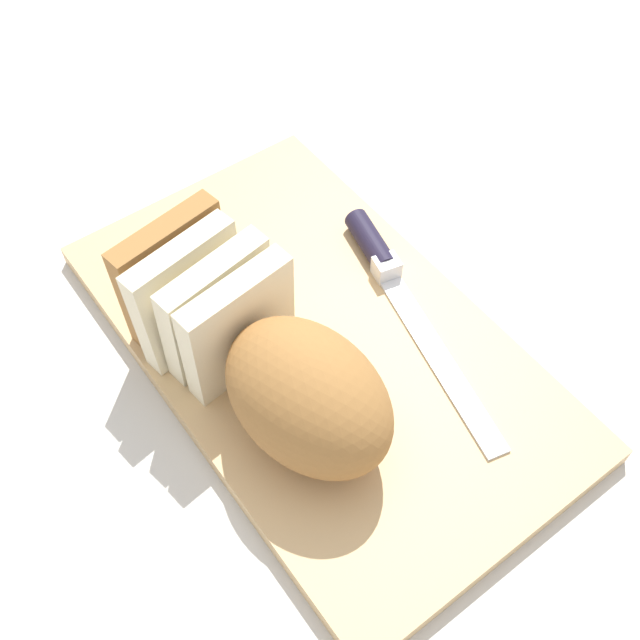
# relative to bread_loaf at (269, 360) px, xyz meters

# --- Properties ---
(ground_plane) EXTENTS (3.00, 3.00, 0.00)m
(ground_plane) POSITION_rel_bread_loaf_xyz_m (0.02, -0.07, -0.08)
(ground_plane) COLOR beige
(cutting_board) EXTENTS (0.47, 0.29, 0.02)m
(cutting_board) POSITION_rel_bread_loaf_xyz_m (0.02, -0.07, -0.07)
(cutting_board) COLOR tan
(cutting_board) RESTS_ON ground_plane
(bread_loaf) EXTENTS (0.26, 0.13, 0.11)m
(bread_loaf) POSITION_rel_bread_loaf_xyz_m (0.00, 0.00, 0.00)
(bread_loaf) COLOR #996633
(bread_loaf) RESTS_ON cutting_board
(bread_knife) EXTENTS (0.27, 0.09, 0.02)m
(bread_knife) POSITION_rel_bread_loaf_xyz_m (0.04, -0.16, -0.05)
(bread_knife) COLOR silver
(bread_knife) RESTS_ON cutting_board
(crumb_near_knife) EXTENTS (0.01, 0.01, 0.01)m
(crumb_near_knife) POSITION_rel_bread_loaf_xyz_m (0.06, -0.06, -0.05)
(crumb_near_knife) COLOR #996633
(crumb_near_knife) RESTS_ON cutting_board
(crumb_near_loaf) EXTENTS (0.01, 0.01, 0.01)m
(crumb_near_loaf) POSITION_rel_bread_loaf_xyz_m (0.07, -0.02, -0.05)
(crumb_near_loaf) COLOR #996633
(crumb_near_loaf) RESTS_ON cutting_board
(crumb_stray_left) EXTENTS (0.00, 0.00, 0.00)m
(crumb_stray_left) POSITION_rel_bread_loaf_xyz_m (-0.02, -0.08, -0.05)
(crumb_stray_left) COLOR #996633
(crumb_stray_left) RESTS_ON cutting_board
(crumb_stray_right) EXTENTS (0.00, 0.00, 0.00)m
(crumb_stray_right) POSITION_rel_bread_loaf_xyz_m (0.05, -0.03, -0.05)
(crumb_stray_right) COLOR #996633
(crumb_stray_right) RESTS_ON cutting_board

